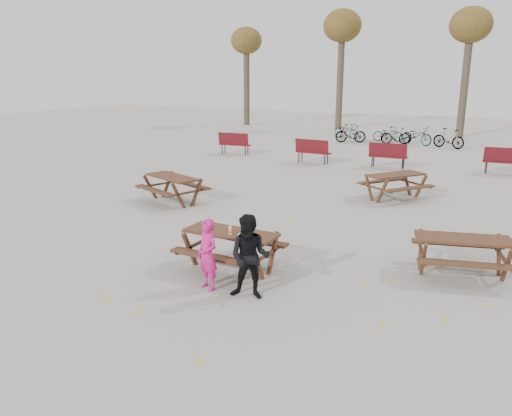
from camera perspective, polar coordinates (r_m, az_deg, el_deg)
The scene contains 14 objects.
ground at distance 9.76m, azimuth -2.85°, elevation -7.02°, with size 80.00×80.00×0.00m, color gray.
main_picnic_table at distance 9.55m, azimuth -2.90°, elevation -3.76°, with size 1.80×1.45×0.78m.
food_tray at distance 9.21m, azimuth -1.52°, elevation -3.12°, with size 0.18×0.11×0.04m, color white.
bread_roll at distance 9.20m, azimuth -1.52°, elevation -2.87°, with size 0.14×0.06×0.05m, color tan.
soda_bottle at distance 9.29m, azimuth -2.96°, elevation -2.61°, with size 0.07×0.07×0.17m.
child at distance 8.73m, azimuth -5.55°, elevation -5.31°, with size 0.47×0.31×1.28m, color #DA1B82.
adult at distance 8.32m, azimuth -0.70°, elevation -5.63°, with size 0.71×0.55×1.45m, color black.
picnic_table_east at distance 10.12m, azimuth 22.44°, elevation -5.14°, with size 1.71×1.38×0.74m, color #331E12, non-canonical shape.
picnic_table_north at distance 14.84m, azimuth -9.49°, elevation 2.12°, with size 1.83×1.47×0.79m, color #331E12, non-canonical shape.
picnic_table_far at distance 15.63m, azimuth 15.60°, elevation 2.38°, with size 1.79×1.44×0.77m, color #331E12, non-canonical shape.
park_bench_row at distance 21.38m, azimuth 10.95°, elevation 6.31°, with size 13.02×1.88×1.03m.
bicycle_row at distance 28.57m, azimuth 15.11°, elevation 8.13°, with size 7.69×2.81×1.01m.
tree_row at distance 33.15m, azimuth 23.26°, elevation 18.27°, with size 32.17×3.52×8.26m.
fallen_leaves at distance 11.63m, azimuth 5.74°, elevation -3.37°, with size 11.00×11.00×0.01m, color gold, non-canonical shape.
Camera 1 is at (4.78, -7.68, 3.66)m, focal length 35.00 mm.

